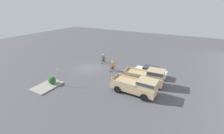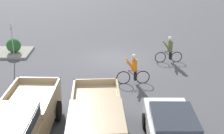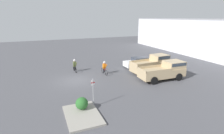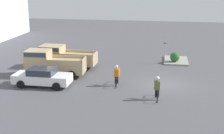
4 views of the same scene
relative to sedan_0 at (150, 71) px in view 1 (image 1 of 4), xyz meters
The scene contains 9 objects.
ground_plane 9.92m from the sedan_0, 78.33° to the right, with size 80.00×80.00×0.00m, color #4C4C51.
sedan_0 is the anchor object (origin of this frame).
pickup_truck_0 2.82m from the sedan_0, ahead, with size 2.35×5.28×2.30m.
pickup_truck_1 5.62m from the sedan_0, ahead, with size 2.29×5.48×2.11m.
cyclist_0 5.97m from the sedan_0, 79.66° to the right, with size 1.83×0.48×1.73m.
cyclist_1 9.29m from the sedan_0, 98.74° to the right, with size 1.78×0.48×1.75m.
fire_lane_sign 12.99m from the sedan_0, 47.88° to the right, with size 0.07×0.30×2.43m.
curb_island 14.57m from the sedan_0, 47.92° to the right, with size 3.62×2.45×0.15m, color gray.
shrub 13.95m from the sedan_0, 49.79° to the right, with size 0.98×0.98×0.98m.
Camera 1 is at (18.55, 14.72, 9.81)m, focal length 24.00 mm.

